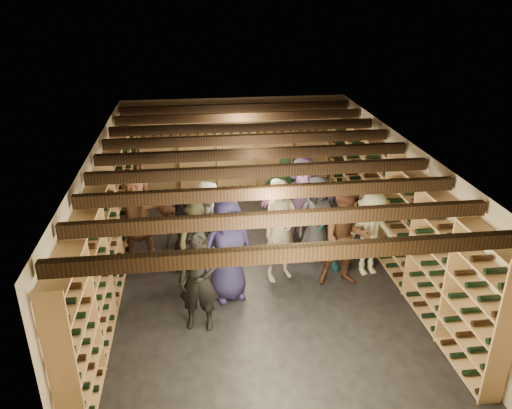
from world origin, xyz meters
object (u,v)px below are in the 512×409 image
object	(u,v)px
crate_stack_left	(199,224)
person_7	(280,231)
crate_loose	(310,221)
person_5	(137,216)
person_3	(371,234)
person_11	(303,202)
person_2	(199,248)
person_4	(341,230)
person_9	(208,221)
person_1	(199,280)
person_0	(185,232)
person_8	(345,239)
person_12	(318,218)
crate_stack_right	(210,223)
person_10	(283,195)
person_6	(228,249)

from	to	relation	value
crate_stack_left	person_7	world-z (taller)	person_7
crate_loose	person_5	distance (m)	3.85
person_3	person_11	size ratio (longest dim) A/B	0.84
person_2	person_4	xyz separation A→B (m)	(2.64, 0.43, -0.05)
person_9	person_1	bearing A→B (deg)	-71.64
person_0	person_8	distance (m)	2.92
crate_loose	crate_stack_left	bearing A→B (deg)	-172.07
person_12	person_5	bearing A→B (deg)	165.05
crate_stack_right	person_9	size ratio (longest dim) A/B	0.43
person_7	person_11	xyz separation A→B (m)	(0.66, 1.17, -0.00)
person_5	person_9	bearing A→B (deg)	-5.83
crate_loose	person_10	xyz separation A→B (m)	(-0.68, -0.34, 0.81)
person_0	person_9	world-z (taller)	person_9
person_1	person_3	xyz separation A→B (m)	(3.14, 1.22, -0.05)
person_3	person_4	world-z (taller)	person_3
person_4	person_12	size ratio (longest dim) A/B	0.91
crate_stack_left	person_11	world-z (taller)	person_11
person_1	person_9	size ratio (longest dim) A/B	1.08
person_7	person_10	distance (m)	1.76
crate_stack_right	person_9	bearing A→B (deg)	-94.33
person_1	person_8	world-z (taller)	person_8
person_3	person_9	world-z (taller)	person_3
person_2	person_4	world-z (taller)	person_2
person_6	person_12	bearing A→B (deg)	15.49
person_8	person_10	size ratio (longest dim) A/B	1.01
person_2	person_8	xyz separation A→B (m)	(2.53, -0.13, 0.07)
crate_stack_left	person_7	size ratio (longest dim) A/B	0.36
person_1	person_5	xyz separation A→B (m)	(-1.11, 2.32, 0.06)
person_9	person_5	bearing A→B (deg)	-162.21
crate_loose	person_3	size ratio (longest dim) A/B	0.31
crate_stack_right	person_10	bearing A→B (deg)	0.00
person_5	person_11	size ratio (longest dim) A/B	0.95
crate_stack_left	person_11	distance (m)	2.25
person_0	person_9	bearing A→B (deg)	41.92
person_3	person_7	bearing A→B (deg)	168.61
crate_stack_right	person_1	size ratio (longest dim) A/B	0.40
person_4	person_6	bearing A→B (deg)	-162.49
person_1	person_3	bearing A→B (deg)	31.98
crate_stack_left	person_3	distance (m)	3.60
person_1	person_0	bearing A→B (deg)	107.35
crate_loose	person_9	xyz separation A→B (m)	(-2.29, -1.17, 0.70)
crate_stack_left	person_11	bearing A→B (deg)	-14.88
crate_loose	person_5	size ratio (longest dim) A/B	0.28
person_0	person_1	xyz separation A→B (m)	(0.21, -1.84, 0.11)
person_5	person_10	bearing A→B (deg)	13.66
person_10	crate_stack_left	bearing A→B (deg)	-178.97
person_4	person_8	bearing A→B (deg)	-100.93
person_11	person_4	bearing A→B (deg)	-61.71
crate_stack_left	person_6	size ratio (longest dim) A/B	0.37
person_6	person_7	size ratio (longest dim) A/B	0.96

